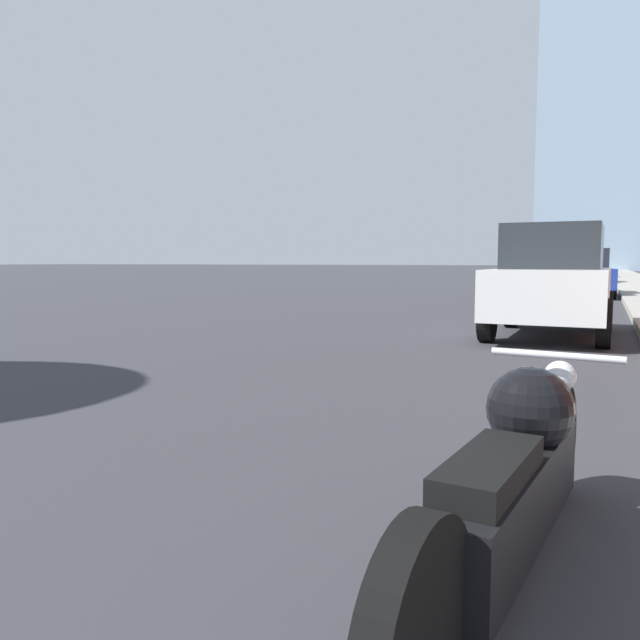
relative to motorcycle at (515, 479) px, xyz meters
The scene contains 8 objects.
sidewalk 35.01m from the motorcycle, 86.65° to the left, with size 2.40×240.00×0.15m.
distant_tower 97.12m from the motorcycle, 88.68° to the left, with size 20.68×20.68×52.35m.
motorcycle is the anchor object (origin of this frame).
parked_car_white 8.35m from the motorcycle, 93.15° to the left, with size 1.86×3.87×1.80m.
parked_car_blue 20.81m from the motorcycle, 91.18° to the left, with size 2.29×4.24×1.65m.
parked_car_silver 33.35m from the motorcycle, 90.62° to the left, with size 1.88×4.24×1.68m.
parked_car_yellow 44.53m from the motorcycle, 90.61° to the left, with size 2.06×4.16×1.76m.
parked_car_black 56.11m from the motorcycle, 90.40° to the left, with size 2.06×4.63×1.67m.
Camera 1 is at (4.03, 2.63, 1.22)m, focal length 35.00 mm.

